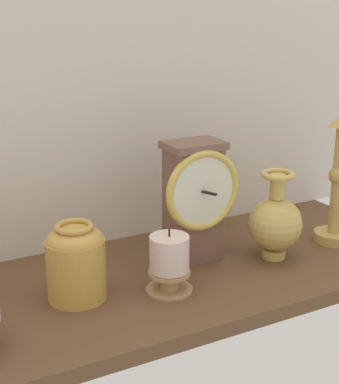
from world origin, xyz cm
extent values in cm
cube|color=brown|center=(0.00, 0.00, -1.20)|extent=(100.00, 36.00, 2.40)
cube|color=silver|center=(0.00, 18.50, 32.50)|extent=(120.00, 2.00, 65.00)
cube|color=brown|center=(9.28, 3.21, 9.81)|extent=(8.64, 6.14, 19.62)
cube|color=brown|center=(9.28, 3.21, 20.22)|extent=(9.67, 6.87, 1.20)
torus|color=gold|center=(9.28, -0.26, 13.23)|extent=(13.74, 1.25, 13.74)
cylinder|color=silver|center=(9.28, -0.36, 13.23)|extent=(11.49, 0.40, 11.49)
cube|color=black|center=(9.28, -0.66, 13.23)|extent=(2.20, 4.28, 0.30)
cylinder|color=tan|center=(36.41, -2.61, 0.90)|extent=(7.17, 7.17, 1.80)
cylinder|color=tan|center=(36.41, -2.61, 11.80)|extent=(2.28, 2.28, 19.99)
sphere|color=tan|center=(36.41, -2.61, 12.80)|extent=(3.64, 3.64, 3.64)
cylinder|color=tan|center=(22.00, -3.21, 0.80)|extent=(4.17, 4.17, 1.60)
sphere|color=tan|center=(22.00, -3.21, 6.24)|extent=(9.28, 9.28, 9.28)
cylinder|color=tan|center=(22.00, -3.21, 12.98)|extent=(2.60, 2.60, 4.20)
torus|color=tan|center=(22.00, -3.21, 15.08)|extent=(5.87, 5.87, 1.06)
cylinder|color=gold|center=(-13.29, -0.98, 4.68)|extent=(8.88, 8.88, 9.37)
ellipsoid|color=gold|center=(-13.29, -0.98, 9.37)|extent=(8.44, 8.44, 4.22)
torus|color=gold|center=(-13.29, -0.98, 11.48)|extent=(5.76, 5.76, 0.88)
cylinder|color=tan|center=(0.06, -5.54, 1.54)|extent=(2.91, 2.91, 3.08)
cylinder|color=tan|center=(0.06, -5.54, 0.40)|extent=(7.27, 7.27, 0.80)
cylinder|color=tan|center=(0.06, -5.54, 3.08)|extent=(6.55, 6.55, 0.60)
cylinder|color=beige|center=(0.06, -5.54, 6.24)|extent=(6.10, 6.10, 5.53)
cylinder|color=black|center=(0.06, -5.54, 9.60)|extent=(0.30, 0.30, 1.20)
camera|label=1|loc=(-38.71, -77.26, 42.26)|focal=54.66mm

